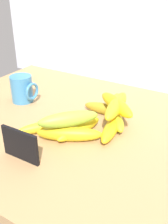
# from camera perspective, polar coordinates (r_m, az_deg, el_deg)

# --- Properties ---
(counter_top) EXTENTS (1.10, 0.76, 0.03)m
(counter_top) POSITION_cam_1_polar(r_m,az_deg,el_deg) (0.83, 0.44, -3.92)
(counter_top) COLOR tan
(counter_top) RESTS_ON ground
(back_wall) EXTENTS (1.30, 0.02, 0.70)m
(back_wall) POSITION_cam_1_polar(r_m,az_deg,el_deg) (1.07, 12.03, 21.66)
(back_wall) COLOR silver
(back_wall) RESTS_ON ground
(chalkboard_sign) EXTENTS (0.11, 0.02, 0.08)m
(chalkboard_sign) POSITION_cam_1_polar(r_m,az_deg,el_deg) (0.69, -13.37, -7.07)
(chalkboard_sign) COLOR black
(chalkboard_sign) RESTS_ON counter_top
(coffee_mug) EXTENTS (0.09, 0.08, 0.10)m
(coffee_mug) POSITION_cam_1_polar(r_m,az_deg,el_deg) (0.99, -12.99, 4.83)
(coffee_mug) COLOR teal
(coffee_mug) RESTS_ON counter_top
(banana_0) EXTENTS (0.07, 0.16, 0.04)m
(banana_0) POSITION_cam_1_polar(r_m,az_deg,el_deg) (0.78, 5.92, -3.37)
(banana_0) COLOR yellow
(banana_0) RESTS_ON counter_top
(banana_1) EXTENTS (0.07, 0.17, 0.04)m
(banana_1) POSITION_cam_1_polar(r_m,az_deg,el_deg) (0.78, -1.02, -3.62)
(banana_1) COLOR yellow
(banana_1) RESTS_ON counter_top
(banana_2) EXTENTS (0.14, 0.17, 0.04)m
(banana_2) POSITION_cam_1_polar(r_m,az_deg,el_deg) (0.84, 6.54, -0.97)
(banana_2) COLOR gold
(banana_2) RESTS_ON counter_top
(banana_3) EXTENTS (0.16, 0.05, 0.04)m
(banana_3) POSITION_cam_1_polar(r_m,az_deg,el_deg) (0.89, 4.69, 0.62)
(banana_3) COLOR #AD8B21
(banana_3) RESTS_ON counter_top
(banana_4) EXTENTS (0.13, 0.16, 0.03)m
(banana_4) POSITION_cam_1_polar(r_m,az_deg,el_deg) (0.80, -7.86, -2.95)
(banana_4) COLOR yellow
(banana_4) RESTS_ON counter_top
(banana_5) EXTENTS (0.18, 0.12, 0.04)m
(banana_5) POSITION_cam_1_polar(r_m,az_deg,el_deg) (0.75, -2.85, -4.77)
(banana_5) COLOR gold
(banana_5) RESTS_ON counter_top
(banana_6) EXTENTS (0.08, 0.17, 0.03)m
(banana_6) POSITION_cam_1_polar(r_m,az_deg,el_deg) (0.83, 6.53, 1.53)
(banana_6) COLOR yellow
(banana_6) RESTS_ON banana_2
(banana_7) EXTENTS (0.16, 0.13, 0.04)m
(banana_7) POSITION_cam_1_polar(r_m,az_deg,el_deg) (0.82, 6.92, 1.61)
(banana_7) COLOR yellow
(banana_7) RESTS_ON banana_2
(banana_8) EXTENTS (0.07, 0.19, 0.04)m
(banana_8) POSITION_cam_1_polar(r_m,az_deg,el_deg) (0.82, 6.88, 1.37)
(banana_8) COLOR yellow
(banana_8) RESTS_ON banana_2
(banana_9) EXTENTS (0.15, 0.16, 0.04)m
(banana_9) POSITION_cam_1_polar(r_m,az_deg,el_deg) (0.74, -3.37, -1.51)
(banana_9) COLOR #94BD38
(banana_9) RESTS_ON banana_5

